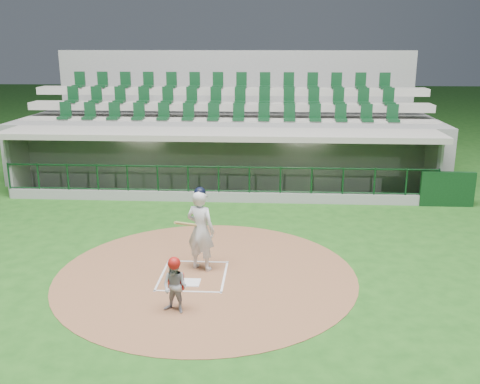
% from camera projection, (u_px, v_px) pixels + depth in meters
% --- Properties ---
extents(ground, '(120.00, 120.00, 0.00)m').
position_uv_depth(ground, '(195.00, 271.00, 13.05)').
color(ground, '#1A4A15').
rests_on(ground, ground).
extents(dirt_circle, '(7.20, 7.20, 0.01)m').
position_uv_depth(dirt_circle, '(206.00, 274.00, 12.84)').
color(dirt_circle, brown).
rests_on(dirt_circle, ground).
extents(home_plate, '(0.43, 0.43, 0.02)m').
position_uv_depth(home_plate, '(191.00, 283.00, 12.38)').
color(home_plate, white).
rests_on(home_plate, dirt_circle).
extents(batter_box_chalk, '(1.55, 1.80, 0.01)m').
position_uv_depth(batter_box_chalk, '(193.00, 275.00, 12.76)').
color(batter_box_chalk, silver).
rests_on(batter_box_chalk, ground).
extents(dugout_structure, '(16.40, 3.70, 3.00)m').
position_uv_depth(dugout_structure, '(228.00, 163.00, 20.32)').
color(dugout_structure, slate).
rests_on(dugout_structure, ground).
extents(seating_deck, '(17.00, 6.72, 5.15)m').
position_uv_depth(seating_deck, '(230.00, 138.00, 23.16)').
color(seating_deck, slate).
rests_on(seating_deck, ground).
extents(batter, '(0.97, 1.01, 2.09)m').
position_uv_depth(batter, '(201.00, 229.00, 12.88)').
color(batter, silver).
rests_on(batter, dirt_circle).
extents(catcher, '(0.67, 0.59, 1.21)m').
position_uv_depth(catcher, '(175.00, 285.00, 10.90)').
color(catcher, '#98989E').
rests_on(catcher, dirt_circle).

